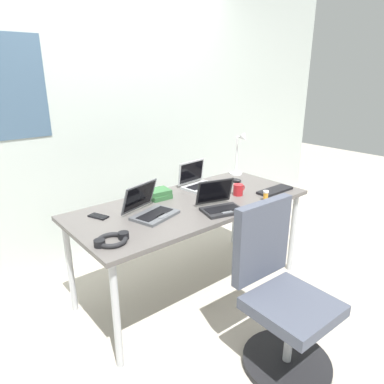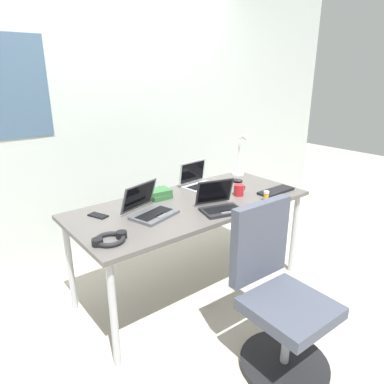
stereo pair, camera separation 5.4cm
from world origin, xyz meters
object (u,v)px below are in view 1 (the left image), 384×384
at_px(laptop_front_right, 198,182).
at_px(computer_mouse, 236,180).
at_px(laptop_front_left, 220,204).
at_px(cell_phone, 98,216).
at_px(desk_lamp, 239,154).
at_px(pill_bottle, 266,196).
at_px(laptop_back_right, 150,209).
at_px(office_chair, 281,302).
at_px(coffee_mug, 238,190).
at_px(external_keyboard, 275,190).
at_px(book_stack, 159,194).
at_px(headphones, 112,240).

bearing_deg(laptop_front_right, computer_mouse, -17.84).
xyz_separation_m(laptop_front_left, cell_phone, (-0.71, 0.43, -0.04)).
bearing_deg(desk_lamp, pill_bottle, -120.29).
distance_m(desk_lamp, laptop_back_right, 1.22).
relative_size(laptop_front_left, office_chair, 0.34).
height_order(laptop_front_left, cell_phone, laptop_front_left).
height_order(laptop_back_right, coffee_mug, laptop_back_right).
bearing_deg(office_chair, laptop_front_right, 73.26).
bearing_deg(desk_lamp, external_keyboard, -103.86).
xyz_separation_m(laptop_back_right, coffee_mug, (0.76, -0.10, 0.00)).
relative_size(cell_phone, coffee_mug, 1.20).
bearing_deg(office_chair, laptop_back_right, 108.96).
bearing_deg(laptop_front_left, office_chair, -101.10).
bearing_deg(coffee_mug, book_stack, 147.07).
relative_size(computer_mouse, pill_bottle, 1.22).
bearing_deg(pill_bottle, headphones, 174.11).
height_order(headphones, pill_bottle, pill_bottle).
xyz_separation_m(pill_bottle, coffee_mug, (-0.06, 0.22, 0.00)).
xyz_separation_m(headphones, book_stack, (0.62, 0.43, 0.02)).
relative_size(external_keyboard, computer_mouse, 3.44).
bearing_deg(desk_lamp, cell_phone, -176.39).
relative_size(computer_mouse, headphones, 0.45).
height_order(computer_mouse, headphones, headphones).
relative_size(cell_phone, office_chair, 0.14).
relative_size(laptop_front_right, office_chair, 0.32).
relative_size(laptop_back_right, office_chair, 0.37).
bearing_deg(headphones, book_stack, 34.92).
bearing_deg(computer_mouse, coffee_mug, -165.13).
distance_m(cell_phone, coffee_mug, 1.08).
distance_m(coffee_mug, office_chair, 0.98).
height_order(external_keyboard, computer_mouse, computer_mouse).
bearing_deg(coffee_mug, computer_mouse, 46.30).
height_order(desk_lamp, laptop_back_right, desk_lamp).
distance_m(computer_mouse, headphones, 1.42).
bearing_deg(laptop_back_right, desk_lamp, 13.75).
height_order(laptop_back_right, book_stack, laptop_back_right).
xyz_separation_m(computer_mouse, cell_phone, (-1.28, 0.05, -0.01)).
xyz_separation_m(cell_phone, coffee_mug, (1.04, -0.29, 0.04)).
bearing_deg(book_stack, external_keyboard, -30.14).
relative_size(desk_lamp, headphones, 1.87).
xyz_separation_m(computer_mouse, pill_bottle, (-0.17, -0.46, 0.02)).
relative_size(desk_lamp, laptop_back_right, 1.11).
bearing_deg(laptop_front_left, book_stack, 112.49).
distance_m(laptop_front_left, pill_bottle, 0.40).
relative_size(headphones, coffee_mug, 1.89).
relative_size(external_keyboard, pill_bottle, 4.18).
bearing_deg(office_chair, desk_lamp, 53.17).
height_order(laptop_back_right, laptop_front_left, laptop_back_right).
xyz_separation_m(laptop_back_right, laptop_front_left, (0.43, -0.23, -0.00)).
xyz_separation_m(headphones, coffee_mug, (1.15, 0.09, 0.03)).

